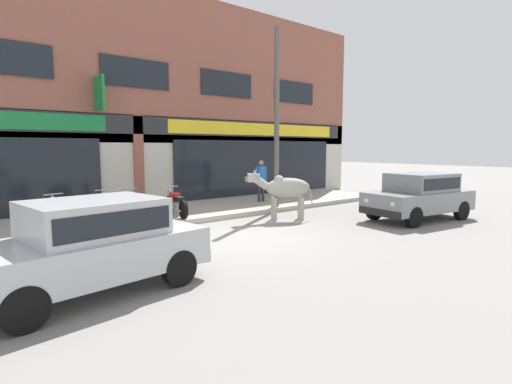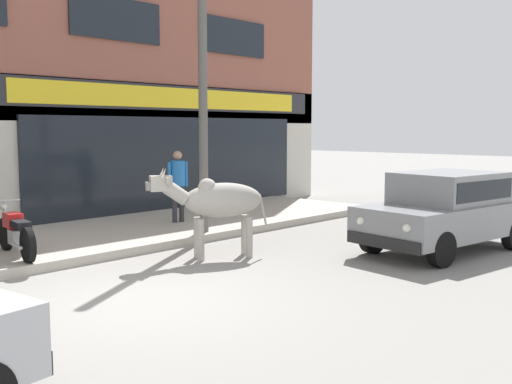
% 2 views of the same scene
% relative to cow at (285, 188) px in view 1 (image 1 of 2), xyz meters
% --- Properties ---
extents(ground_plane, '(90.00, 90.00, 0.00)m').
position_rel_cow_xyz_m(ground_plane, '(-2.61, -1.01, -1.01)').
color(ground_plane, gray).
extents(sidewalk, '(19.00, 3.67, 0.16)m').
position_rel_cow_xyz_m(sidewalk, '(-2.61, 3.03, -0.92)').
color(sidewalk, '#A8A093').
rests_on(sidewalk, ground).
extents(shop_building, '(23.00, 1.40, 8.08)m').
position_rel_cow_xyz_m(shop_building, '(-2.61, 5.12, 2.82)').
color(shop_building, '#8E5142').
rests_on(shop_building, ground).
extents(cow, '(1.95, 1.27, 1.61)m').
position_rel_cow_xyz_m(cow, '(0.00, 0.00, 0.00)').
color(cow, '#9E998E').
rests_on(cow, ground).
extents(car_0, '(3.75, 2.02, 1.46)m').
position_rel_cow_xyz_m(car_0, '(-6.62, -2.63, -0.19)').
color(car_0, black).
rests_on(car_0, ground).
extents(car_1, '(3.76, 2.08, 1.46)m').
position_rel_cow_xyz_m(car_1, '(3.28, -2.64, -0.19)').
color(car_1, black).
rests_on(car_1, ground).
extents(motorcycle_0, '(0.67, 1.78, 0.88)m').
position_rel_cow_xyz_m(motorcycle_0, '(-5.81, 2.07, -0.46)').
color(motorcycle_0, black).
rests_on(motorcycle_0, sidewalk).
extents(motorcycle_1, '(0.64, 1.79, 0.88)m').
position_rel_cow_xyz_m(motorcycle_1, '(-4.68, 2.23, -0.46)').
color(motorcycle_1, black).
rests_on(motorcycle_1, sidewalk).
extents(motorcycle_2, '(0.65, 1.79, 0.88)m').
position_rel_cow_xyz_m(motorcycle_2, '(-3.72, 2.12, -0.46)').
color(motorcycle_2, black).
rests_on(motorcycle_2, sidewalk).
extents(motorcycle_3, '(0.60, 1.80, 0.88)m').
position_rel_cow_xyz_m(motorcycle_3, '(-2.67, 2.01, -0.46)').
color(motorcycle_3, black).
rests_on(motorcycle_3, sidewalk).
extents(pedestrian, '(0.49, 0.32, 1.60)m').
position_rel_cow_xyz_m(pedestrian, '(1.46, 2.84, 0.14)').
color(pedestrian, '#2D2D33').
rests_on(pedestrian, sidewalk).
extents(utility_pole, '(0.18, 0.18, 6.19)m').
position_rel_cow_xyz_m(utility_pole, '(1.02, 1.49, 2.25)').
color(utility_pole, '#595651').
rests_on(utility_pole, sidewalk).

